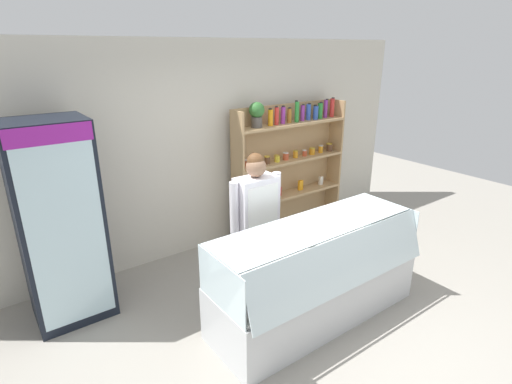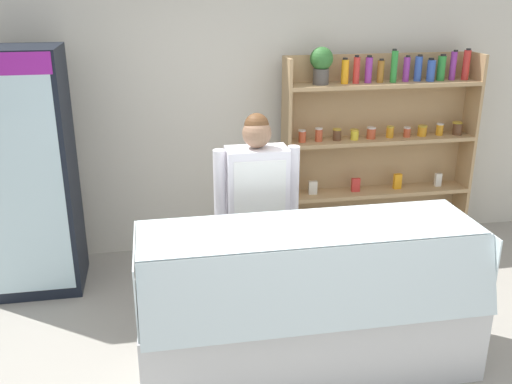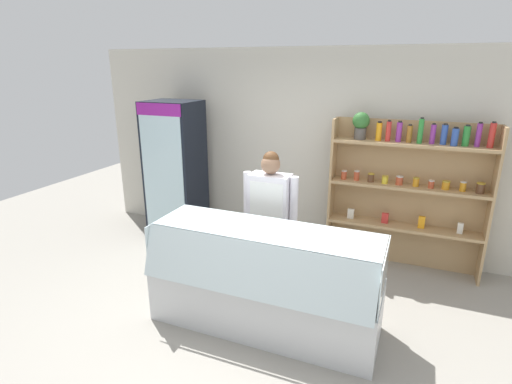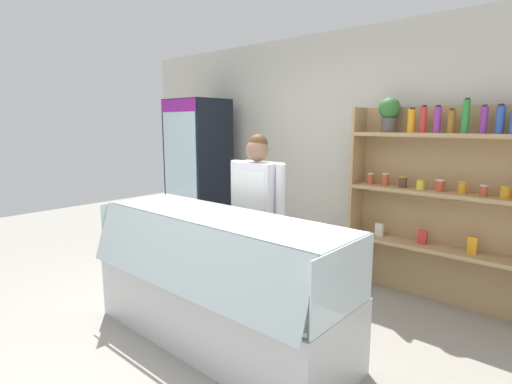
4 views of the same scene
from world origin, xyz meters
name	(u,v)px [view 3 (image 3 of 4)]	position (x,y,z in m)	size (l,w,h in m)	color
ground_plane	(258,331)	(0.00, 0.00, 0.00)	(12.00, 12.00, 0.00)	gray
back_wall	(319,151)	(0.00, 2.21, 1.35)	(6.80, 0.10, 2.70)	beige
drinks_fridge	(176,172)	(-1.95, 1.64, 1.00)	(0.72, 0.62, 2.01)	black
shelving_unit	(405,185)	(1.14, 1.94, 1.07)	(1.84, 0.29, 1.94)	tan
deli_display_case	(264,296)	(0.01, 0.14, 0.31)	(2.19, 0.81, 1.01)	silver
shop_clerk	(270,210)	(-0.20, 0.85, 0.94)	(0.63, 0.25, 1.60)	#2D2D38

